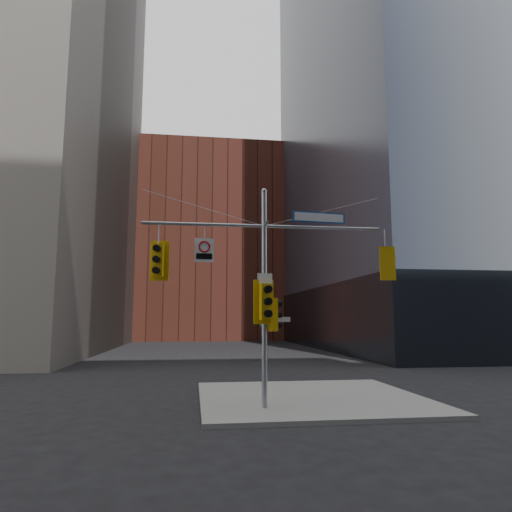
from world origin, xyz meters
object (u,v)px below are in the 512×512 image
object	(u,v)px
traffic_light_pole_front	(266,302)
regulatory_sign_arm	(204,249)
signal_assembly	(264,273)
traffic_light_pole_side	(274,315)
street_sign_blade	(319,218)
traffic_light_west_arm	(158,260)
traffic_light_east_arm	(386,264)

from	to	relation	value
traffic_light_pole_front	regulatory_sign_arm	size ratio (longest dim) A/B	1.83
signal_assembly	traffic_light_pole_side	world-z (taller)	signal_assembly
street_sign_blade	regulatory_sign_arm	world-z (taller)	street_sign_blade
traffic_light_west_arm	traffic_light_pole_front	bearing A→B (deg)	6.77
signal_assembly	traffic_light_pole_side	size ratio (longest dim) A/B	7.48
traffic_light_pole_front	street_sign_blade	bearing A→B (deg)	-3.49
signal_assembly	traffic_light_west_arm	size ratio (longest dim) A/B	6.13
street_sign_blade	traffic_light_pole_side	bearing A→B (deg)	173.55
traffic_light_west_arm	regulatory_sign_arm	distance (m)	1.51
traffic_light_east_arm	traffic_light_pole_front	distance (m)	4.42
traffic_light_west_arm	traffic_light_pole_front	size ratio (longest dim) A/B	0.92
signal_assembly	traffic_light_east_arm	xyz separation A→B (m)	(4.21, 0.00, 0.38)
traffic_light_pole_side	street_sign_blade	size ratio (longest dim) A/B	0.57
signal_assembly	traffic_light_east_arm	distance (m)	4.23
traffic_light_pole_front	street_sign_blade	xyz separation A→B (m)	(1.89, 0.27, 2.87)
traffic_light_east_arm	regulatory_sign_arm	world-z (taller)	regulatory_sign_arm
traffic_light_pole_side	traffic_light_pole_front	world-z (taller)	traffic_light_pole_front
regulatory_sign_arm	traffic_light_east_arm	bearing A→B (deg)	-2.66
traffic_light_pole_front	regulatory_sign_arm	xyz separation A→B (m)	(-1.97, 0.25, 1.70)
traffic_light_east_arm	regulatory_sign_arm	bearing A→B (deg)	1.22
traffic_light_east_arm	traffic_light_pole_side	bearing A→B (deg)	0.85
traffic_light_west_arm	regulatory_sign_arm	bearing A→B (deg)	10.11
street_sign_blade	signal_assembly	bearing A→B (deg)	174.00
regulatory_sign_arm	traffic_light_west_arm	bearing A→B (deg)	175.83
street_sign_blade	regulatory_sign_arm	size ratio (longest dim) A/B	2.40
signal_assembly	traffic_light_pole_front	bearing A→B (deg)	-90.30
traffic_light_pole_side	traffic_light_west_arm	bearing A→B (deg)	82.52
signal_assembly	regulatory_sign_arm	world-z (taller)	signal_assembly
traffic_light_west_arm	traffic_light_pole_side	world-z (taller)	traffic_light_west_arm
signal_assembly	traffic_light_east_arm	world-z (taller)	signal_assembly
street_sign_blade	regulatory_sign_arm	xyz separation A→B (m)	(-3.87, -0.02, -1.17)
traffic_light_east_arm	traffic_light_pole_front	world-z (taller)	traffic_light_east_arm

